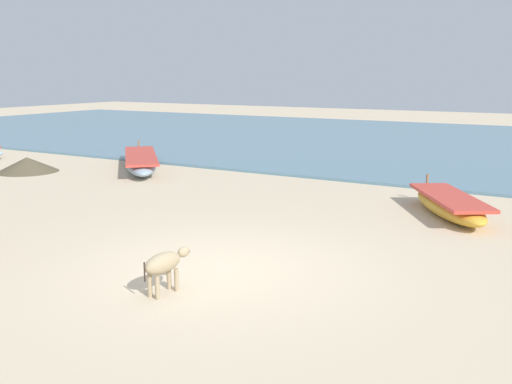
{
  "coord_description": "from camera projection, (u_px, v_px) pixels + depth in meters",
  "views": [
    {
      "loc": [
        4.55,
        -6.86,
        2.85
      ],
      "look_at": [
        -0.97,
        2.73,
        0.6
      ],
      "focal_mm": 40.64,
      "sensor_mm": 36.0,
      "label": 1
    }
  ],
  "objects": [
    {
      "name": "ground",
      "position": [
        221.0,
        270.0,
        8.62
      ],
      "size": [
        80.0,
        80.0,
        0.0
      ],
      "primitive_type": "plane",
      "color": "beige"
    },
    {
      "name": "sea_water",
      "position": [
        459.0,
        145.0,
        23.6
      ],
      "size": [
        60.0,
        20.0,
        0.08
      ],
      "primitive_type": "cube",
      "color": "slate",
      "rests_on": "ground"
    },
    {
      "name": "debris_pile_0",
      "position": [
        27.0,
        165.0,
        17.23
      ],
      "size": [
        2.55,
        2.55,
        0.44
      ],
      "primitive_type": "cone",
      "rotation": [
        0.0,
        0.0,
        3.92
      ],
      "color": "brown",
      "rests_on": "ground"
    },
    {
      "name": "calf_near_dun",
      "position": [
        164.0,
        264.0,
        7.61
      ],
      "size": [
        0.3,
        0.87,
        0.56
      ],
      "rotation": [
        0.0,
        0.0,
        1.49
      ],
      "color": "tan",
      "rests_on": "ground"
    },
    {
      "name": "fishing_boat_3",
      "position": [
        141.0,
        161.0,
        17.69
      ],
      "size": [
        3.9,
        4.13,
        0.65
      ],
      "rotation": [
        0.0,
        0.0,
        2.31
      ],
      "color": "#8CA5B7",
      "rests_on": "ground"
    },
    {
      "name": "fishing_boat_0",
      "position": [
        449.0,
        205.0,
        11.86
      ],
      "size": [
        2.39,
        3.1,
        0.62
      ],
      "rotation": [
        0.0,
        0.0,
        2.13
      ],
      "color": "gold",
      "rests_on": "ground"
    }
  ]
}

